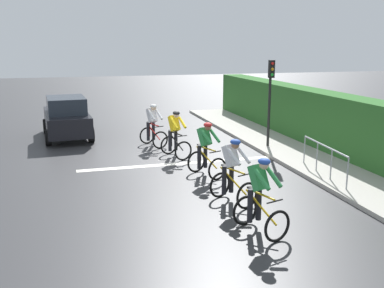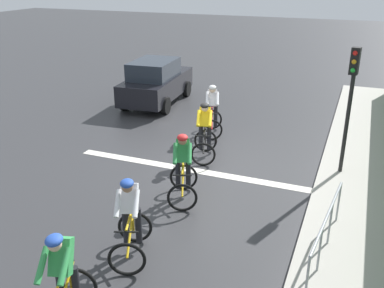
{
  "view_description": "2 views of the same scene",
  "coord_description": "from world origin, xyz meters",
  "px_view_note": "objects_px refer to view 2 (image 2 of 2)",
  "views": [
    {
      "loc": [
        3.52,
        14.2,
        3.95
      ],
      "look_at": [
        0.03,
        1.61,
        0.92
      ],
      "focal_mm": 41.0,
      "sensor_mm": 36.0,
      "label": 1
    },
    {
      "loc": [
        -3.79,
        10.17,
        5.02
      ],
      "look_at": [
        0.01,
        0.69,
        0.86
      ],
      "focal_mm": 40.24,
      "sensor_mm": 36.0,
      "label": 2
    }
  ],
  "objects_px": {
    "cyclist_lead": "(63,282)",
    "cyclist_fourth": "(205,132)",
    "cyclist_mid": "(183,168)",
    "car_black": "(156,82)",
    "pedestrian_railing_kerbside": "(326,226)",
    "traffic_light_near_crossing": "(351,94)",
    "cyclist_trailing": "(212,111)",
    "cyclist_second": "(130,220)"
  },
  "relations": [
    {
      "from": "cyclist_fourth",
      "to": "cyclist_mid",
      "type": "bearing_deg",
      "value": 98.57
    },
    {
      "from": "traffic_light_near_crossing",
      "to": "pedestrian_railing_kerbside",
      "type": "xyz_separation_m",
      "value": [
        0.02,
        3.83,
        -1.47
      ]
    },
    {
      "from": "cyclist_mid",
      "to": "pedestrian_railing_kerbside",
      "type": "xyz_separation_m",
      "value": [
        -3.29,
        1.19,
        -0.04
      ]
    },
    {
      "from": "cyclist_fourth",
      "to": "traffic_light_near_crossing",
      "type": "relative_size",
      "value": 0.5
    },
    {
      "from": "cyclist_second",
      "to": "cyclist_mid",
      "type": "distance_m",
      "value": 2.36
    },
    {
      "from": "cyclist_trailing",
      "to": "pedestrian_railing_kerbside",
      "type": "xyz_separation_m",
      "value": [
        -4.1,
        5.52,
        -0.04
      ]
    },
    {
      "from": "cyclist_mid",
      "to": "traffic_light_near_crossing",
      "type": "xyz_separation_m",
      "value": [
        -3.31,
        -2.64,
        1.43
      ]
    },
    {
      "from": "cyclist_trailing",
      "to": "car_black",
      "type": "distance_m",
      "value": 4.08
    },
    {
      "from": "cyclist_trailing",
      "to": "cyclist_lead",
      "type": "bearing_deg",
      "value": 94.69
    },
    {
      "from": "cyclist_lead",
      "to": "cyclist_mid",
      "type": "distance_m",
      "value": 4.2
    },
    {
      "from": "cyclist_trailing",
      "to": "traffic_light_near_crossing",
      "type": "bearing_deg",
      "value": 157.8
    },
    {
      "from": "car_black",
      "to": "traffic_light_near_crossing",
      "type": "xyz_separation_m",
      "value": [
        -7.35,
        4.17,
        1.35
      ]
    },
    {
      "from": "cyclist_lead",
      "to": "cyclist_fourth",
      "type": "xyz_separation_m",
      "value": [
        0.25,
        -6.64,
        0.0
      ]
    },
    {
      "from": "pedestrian_railing_kerbside",
      "to": "cyclist_trailing",
      "type": "bearing_deg",
      "value": -53.36
    },
    {
      "from": "traffic_light_near_crossing",
      "to": "cyclist_mid",
      "type": "bearing_deg",
      "value": 38.61
    },
    {
      "from": "cyclist_second",
      "to": "cyclist_mid",
      "type": "xyz_separation_m",
      "value": [
        -0.04,
        -2.36,
        0.0
      ]
    },
    {
      "from": "cyclist_fourth",
      "to": "cyclist_trailing",
      "type": "xyz_separation_m",
      "value": [
        0.45,
        -1.89,
        0.0
      ]
    },
    {
      "from": "car_black",
      "to": "cyclist_fourth",
      "type": "bearing_deg",
      "value": 129.97
    },
    {
      "from": "cyclist_lead",
      "to": "cyclist_trailing",
      "type": "bearing_deg",
      "value": -85.31
    },
    {
      "from": "cyclist_trailing",
      "to": "traffic_light_near_crossing",
      "type": "relative_size",
      "value": 0.5
    },
    {
      "from": "cyclist_lead",
      "to": "cyclist_fourth",
      "type": "relative_size",
      "value": 1.0
    },
    {
      "from": "cyclist_lead",
      "to": "cyclist_second",
      "type": "bearing_deg",
      "value": -92.34
    },
    {
      "from": "cyclist_second",
      "to": "traffic_light_near_crossing",
      "type": "distance_m",
      "value": 6.19
    },
    {
      "from": "cyclist_second",
      "to": "cyclist_trailing",
      "type": "relative_size",
      "value": 1.0
    },
    {
      "from": "car_black",
      "to": "traffic_light_near_crossing",
      "type": "distance_m",
      "value": 8.56
    },
    {
      "from": "cyclist_second",
      "to": "cyclist_fourth",
      "type": "bearing_deg",
      "value": -86.08
    },
    {
      "from": "cyclist_fourth",
      "to": "cyclist_lead",
      "type": "bearing_deg",
      "value": 92.19
    },
    {
      "from": "cyclist_mid",
      "to": "car_black",
      "type": "relative_size",
      "value": 0.39
    },
    {
      "from": "cyclist_second",
      "to": "car_black",
      "type": "height_order",
      "value": "car_black"
    },
    {
      "from": "cyclist_lead",
      "to": "cyclist_fourth",
      "type": "bearing_deg",
      "value": -87.81
    },
    {
      "from": "cyclist_trailing",
      "to": "car_black",
      "type": "height_order",
      "value": "car_black"
    },
    {
      "from": "cyclist_fourth",
      "to": "cyclist_trailing",
      "type": "distance_m",
      "value": 1.94
    },
    {
      "from": "cyclist_fourth",
      "to": "cyclist_second",
      "type": "bearing_deg",
      "value": 93.92
    },
    {
      "from": "cyclist_lead",
      "to": "cyclist_fourth",
      "type": "height_order",
      "value": "same"
    },
    {
      "from": "cyclist_lead",
      "to": "cyclist_second",
      "type": "relative_size",
      "value": 1.0
    },
    {
      "from": "cyclist_mid",
      "to": "traffic_light_near_crossing",
      "type": "distance_m",
      "value": 4.47
    },
    {
      "from": "pedestrian_railing_kerbside",
      "to": "traffic_light_near_crossing",
      "type": "bearing_deg",
      "value": -90.29
    },
    {
      "from": "car_black",
      "to": "cyclist_mid",
      "type": "bearing_deg",
      "value": 120.66
    },
    {
      "from": "cyclist_trailing",
      "to": "pedestrian_railing_kerbside",
      "type": "bearing_deg",
      "value": 126.64
    },
    {
      "from": "cyclist_fourth",
      "to": "pedestrian_railing_kerbside",
      "type": "relative_size",
      "value": 0.6
    },
    {
      "from": "car_black",
      "to": "cyclist_second",
      "type": "bearing_deg",
      "value": 113.56
    },
    {
      "from": "cyclist_trailing",
      "to": "cyclist_mid",
      "type": "bearing_deg",
      "value": 100.64
    }
  ]
}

